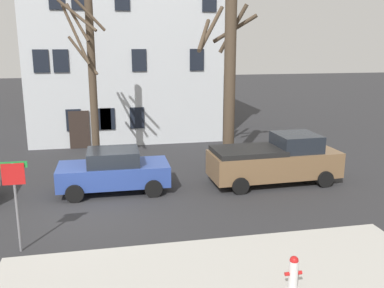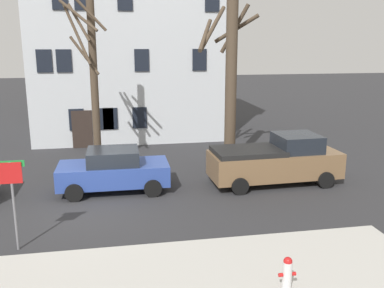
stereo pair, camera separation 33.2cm
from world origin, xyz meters
name	(u,v)px [view 1 (the left image)]	position (x,y,z in m)	size (l,w,h in m)	color
ground_plane	(94,213)	(0.00, 0.00, 0.00)	(120.00, 120.00, 0.00)	#2D2D30
building_main	(123,40)	(1.78, 13.46, 5.88)	(11.53, 8.09, 11.59)	silver
tree_bare_near	(91,78)	(-0.03, 5.41, 4.23)	(1.99, 1.48, 7.90)	#4C3D2D
tree_bare_mid	(228,76)	(6.14, 4.77, 4.25)	(3.14, 2.39, 7.84)	#4C3D2D
car_blue_sedan	(114,171)	(0.75, 2.08, 0.85)	(4.31, 2.13, 1.70)	#2D4799
pickup_truck_brown	(275,160)	(7.39, 1.82, 0.99)	(5.43, 2.35, 2.06)	brown
fire_hydrant	(293,272)	(4.70, -5.92, 0.55)	(0.42, 0.22, 0.82)	silver
street_sign_pole	(15,189)	(-1.99, -2.47, 1.85)	(0.76, 0.07, 2.63)	slate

